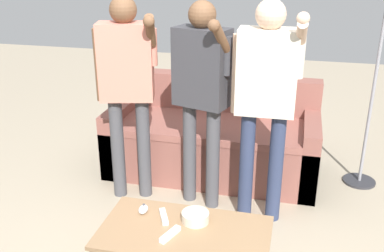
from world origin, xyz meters
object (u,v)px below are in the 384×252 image
(game_remote_nunchuk, at_px, (143,209))
(player_right, at_px, (266,89))
(couch, at_px, (213,140))
(game_remote_wand_near, at_px, (164,217))
(coffee_table, at_px, (184,238))
(game_remote_wand_far, at_px, (170,234))
(snack_bowl, at_px, (195,217))
(player_center, at_px, (202,83))
(player_left, at_px, (127,77))

(game_remote_nunchuk, bearing_deg, player_right, 48.65)
(couch, distance_m, game_remote_nunchuk, 1.47)
(couch, height_order, player_right, player_right)
(game_remote_nunchuk, height_order, game_remote_wand_near, game_remote_nunchuk)
(coffee_table, bearing_deg, game_remote_wand_far, -131.51)
(snack_bowl, bearing_deg, game_remote_wand_near, -174.11)
(couch, height_order, player_center, player_center)
(couch, bearing_deg, snack_bowl, -83.14)
(game_remote_nunchuk, distance_m, player_center, 1.05)
(player_right, bearing_deg, player_left, 175.29)
(couch, distance_m, player_right, 1.13)
(snack_bowl, bearing_deg, player_center, 100.40)
(coffee_table, height_order, snack_bowl, snack_bowl)
(player_center, relative_size, game_remote_wand_near, 10.44)
(game_remote_wand_near, distance_m, game_remote_wand_far, 0.19)
(couch, bearing_deg, coffee_table, -85.06)
(coffee_table, xyz_separation_m, player_center, (-0.12, 0.98, 0.66))
(snack_bowl, distance_m, player_left, 1.28)
(game_remote_nunchuk, distance_m, game_remote_wand_near, 0.15)
(player_center, bearing_deg, snack_bowl, -79.60)
(coffee_table, height_order, player_center, player_center)
(game_remote_nunchuk, xyz_separation_m, player_center, (0.18, 0.85, 0.59))
(coffee_table, height_order, game_remote_wand_far, game_remote_wand_far)
(couch, xyz_separation_m, coffee_table, (0.14, -1.58, 0.05))
(coffee_table, bearing_deg, snack_bowl, 70.38)
(couch, height_order, player_left, player_left)
(snack_bowl, height_order, game_remote_nunchuk, snack_bowl)
(game_remote_nunchuk, bearing_deg, player_left, 115.70)
(coffee_table, relative_size, player_right, 0.61)
(player_right, distance_m, game_remote_wand_near, 1.12)
(player_center, bearing_deg, player_left, -178.39)
(game_remote_nunchuk, bearing_deg, coffee_table, -23.06)
(game_remote_nunchuk, bearing_deg, game_remote_wand_far, -40.74)
(game_remote_wand_near, bearing_deg, game_remote_wand_far, -61.79)
(player_left, xyz_separation_m, game_remote_wand_near, (0.55, -0.87, -0.61))
(couch, distance_m, player_center, 0.93)
(couch, relative_size, game_remote_wand_near, 12.08)
(game_remote_wand_far, bearing_deg, game_remote_wand_near, 118.21)
(couch, bearing_deg, game_remote_nunchuk, -96.35)
(couch, relative_size, player_right, 1.13)
(game_remote_wand_near, height_order, game_remote_wand_far, same)
(player_center, bearing_deg, game_remote_wand_far, -87.05)
(coffee_table, xyz_separation_m, player_right, (0.36, 0.88, 0.68))
(game_remote_wand_near, bearing_deg, player_center, 87.76)
(game_remote_nunchuk, xyz_separation_m, player_right, (0.66, 0.75, 0.61))
(game_remote_wand_far, bearing_deg, coffee_table, 48.49)
(couch, bearing_deg, game_remote_wand_far, -87.53)
(coffee_table, distance_m, player_right, 1.17)
(player_left, distance_m, game_remote_wand_far, 1.36)
(snack_bowl, bearing_deg, game_remote_nunchuk, 177.50)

